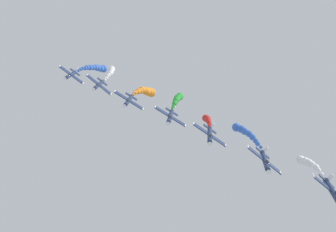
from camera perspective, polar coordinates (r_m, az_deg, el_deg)
name	(u,v)px	position (r m, az deg, el deg)	size (l,w,h in m)	color
airplane_lead	(333,191)	(81.23, 22.79, -10.07)	(7.71, 10.35, 6.23)	navy
smoke_trail_lead	(307,163)	(95.58, 19.57, -6.42)	(2.98, 14.02, 3.96)	white
airplane_left_inner	(265,161)	(86.31, 13.91, -6.32)	(7.73, 10.35, 6.21)	navy
smoke_trail_left_inner	(244,131)	(103.87, 10.94, -2.21)	(6.09, 17.64, 2.86)	blue
airplane_right_inner	(210,135)	(92.14, 6.09, -2.76)	(8.11, 10.35, 5.67)	navy
smoke_trail_right_inner	(207,119)	(105.96, 5.71, -0.49)	(2.58, 11.81, 2.98)	red
airplane_left_outer	(170,117)	(100.93, 0.33, -0.09)	(8.34, 10.35, 5.30)	navy
smoke_trail_left_outer	(178,99)	(121.55, 1.44, 2.54)	(2.78, 20.53, 3.49)	green
airplane_right_outer	(129,100)	(109.62, -5.74, 2.27)	(8.30, 10.35, 5.36)	navy
smoke_trail_right_outer	(146,91)	(130.55, -3.18, 3.57)	(4.69, 21.43, 6.58)	orange
airplane_trailing	(99,85)	(121.22, -10.03, 4.49)	(7.63, 10.35, 6.33)	navy
smoke_trail_trailing	(110,72)	(138.68, -8.35, 6.35)	(3.10, 16.75, 2.48)	white
airplane_high_slot	(71,75)	(131.47, -13.92, 5.83)	(7.89, 10.35, 5.99)	navy
smoke_trail_high_slot	(97,68)	(153.84, -10.27, 6.86)	(4.86, 24.18, 5.72)	blue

